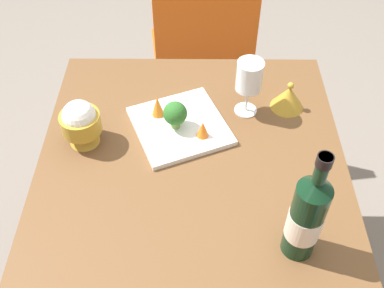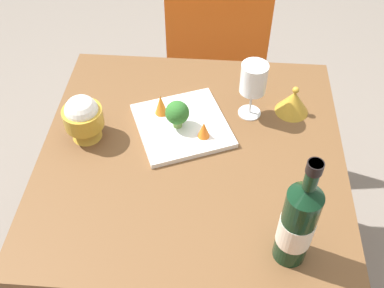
# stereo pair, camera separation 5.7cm
# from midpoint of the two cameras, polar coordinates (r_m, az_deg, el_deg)

# --- Properties ---
(ground_plane) EXTENTS (8.00, 8.00, 0.00)m
(ground_plane) POSITION_cam_midpoint_polar(r_m,az_deg,el_deg) (1.87, -0.91, -15.80)
(ground_plane) COLOR gray
(dining_table) EXTENTS (0.84, 0.84, 0.72)m
(dining_table) POSITION_cam_midpoint_polar(r_m,az_deg,el_deg) (1.34, -1.23, -3.52)
(dining_table) COLOR brown
(dining_table) RESTS_ON ground_plane
(chair_by_wall) EXTENTS (0.45, 0.45, 0.85)m
(chair_by_wall) POSITION_cam_midpoint_polar(r_m,az_deg,el_deg) (1.95, 0.48, 11.66)
(chair_by_wall) COLOR orange
(chair_by_wall) RESTS_ON ground_plane
(wine_bottle) EXTENTS (0.08, 0.08, 0.32)m
(wine_bottle) POSITION_cam_midpoint_polar(r_m,az_deg,el_deg) (1.01, 12.47, -8.90)
(wine_bottle) COLOR black
(wine_bottle) RESTS_ON dining_table
(wine_glass) EXTENTS (0.08, 0.08, 0.18)m
(wine_glass) POSITION_cam_midpoint_polar(r_m,az_deg,el_deg) (1.30, 5.91, 8.26)
(wine_glass) COLOR white
(wine_glass) RESTS_ON dining_table
(rice_bowl) EXTENTS (0.11, 0.11, 0.14)m
(rice_bowl) POSITION_cam_midpoint_polar(r_m,az_deg,el_deg) (1.28, -14.97, 2.58)
(rice_bowl) COLOR gold
(rice_bowl) RESTS_ON dining_table
(rice_bowl_lid) EXTENTS (0.10, 0.10, 0.09)m
(rice_bowl_lid) POSITION_cam_midpoint_polar(r_m,az_deg,el_deg) (1.39, 10.77, 5.73)
(rice_bowl_lid) COLOR gold
(rice_bowl_lid) RESTS_ON dining_table
(serving_plate) EXTENTS (0.33, 0.33, 0.02)m
(serving_plate) POSITION_cam_midpoint_polar(r_m,az_deg,el_deg) (1.33, -2.75, 2.23)
(serving_plate) COLOR white
(serving_plate) RESTS_ON dining_table
(broccoli_floret) EXTENTS (0.07, 0.07, 0.09)m
(broccoli_floret) POSITION_cam_midpoint_polar(r_m,az_deg,el_deg) (1.28, -3.40, 3.74)
(broccoli_floret) COLOR #729E4C
(broccoli_floret) RESTS_ON serving_plate
(carrot_garnish_left) EXTENTS (0.04, 0.04, 0.07)m
(carrot_garnish_left) POSITION_cam_midpoint_polar(r_m,az_deg,el_deg) (1.33, -5.55, 4.70)
(carrot_garnish_left) COLOR orange
(carrot_garnish_left) RESTS_ON serving_plate
(carrot_garnish_right) EXTENTS (0.03, 0.03, 0.05)m
(carrot_garnish_right) POSITION_cam_midpoint_polar(r_m,az_deg,el_deg) (1.27, 0.05, 1.86)
(carrot_garnish_right) COLOR orange
(carrot_garnish_right) RESTS_ON serving_plate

